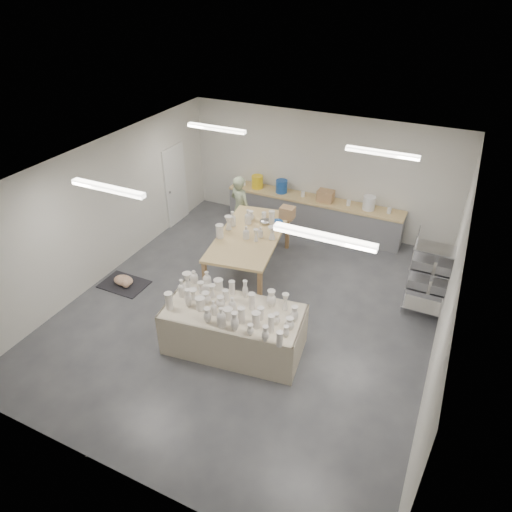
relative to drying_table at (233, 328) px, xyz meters
The scene contains 9 objects.
room 2.02m from the drying_table, 103.85° to the left, with size 8.00×8.02×3.00m.
back_counter 4.82m from the drying_table, 92.42° to the left, with size 4.60×0.60×1.24m.
wire_shelf 3.96m from the drying_table, 40.17° to the left, with size 0.88×0.48×1.80m.
drying_table is the anchor object (origin of this frame).
work_table 2.64m from the drying_table, 108.18° to the left, with size 1.71×2.79×1.32m.
rug 3.20m from the drying_table, 167.38° to the left, with size 1.00×0.70×0.02m, color black.
cat 3.17m from the drying_table, 167.55° to the left, with size 0.55×0.47×0.20m.
potter 4.04m from the drying_table, 115.16° to the left, with size 0.61×0.40×1.69m, color gray.
red_stool 4.27m from the drying_table, 113.62° to the left, with size 0.39×0.39×0.34m.
Camera 1 is at (3.20, -6.54, 5.94)m, focal length 32.00 mm.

